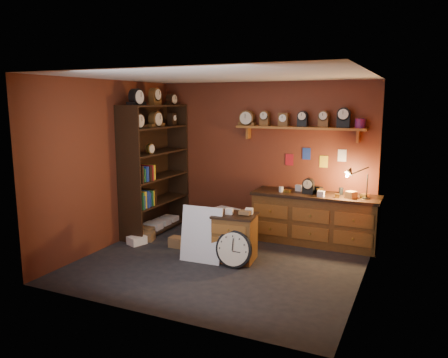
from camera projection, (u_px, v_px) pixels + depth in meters
floor at (221, 262)px, 6.48m from camera, size 4.00×4.00×0.00m
room_shell at (226, 146)px, 6.26m from camera, size 4.02×3.62×2.71m
shelving_unit at (154, 163)px, 7.87m from camera, size 0.47×1.60×2.58m
workbench at (315, 216)px, 7.29m from camera, size 2.09×0.66×1.36m
low_cabinet at (235, 235)px, 6.52m from camera, size 0.68×0.59×0.80m
big_round_clock at (234, 249)px, 6.26m from camera, size 0.55×0.17×0.55m
white_panel at (201, 261)px, 6.53m from camera, size 0.65×0.21×0.84m
mini_fridge at (223, 224)px, 7.59m from camera, size 0.60×0.62×0.51m
floor_box_a at (147, 236)px, 7.49m from camera, size 0.29×0.26×0.15m
floor_box_b at (137, 240)px, 7.30m from camera, size 0.31×0.34×0.14m
floor_box_c at (177, 242)px, 7.15m from camera, size 0.23×0.19×0.17m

